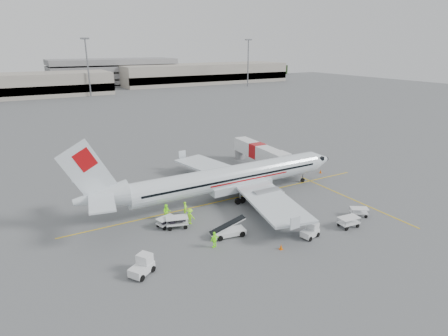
{
  "coord_description": "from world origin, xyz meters",
  "views": [
    {
      "loc": [
        -24.0,
        -39.85,
        19.75
      ],
      "look_at": [
        0.0,
        2.0,
        3.8
      ],
      "focal_mm": 30.0,
      "sensor_mm": 36.0,
      "label": 1
    }
  ],
  "objects": [
    {
      "name": "cone_port",
      "position": [
        6.68,
        10.8,
        0.34
      ],
      "size": [
        0.42,
        0.42,
        0.68
      ],
      "primitive_type": "cone",
      "color": "#E55C04",
      "rests_on": "ground"
    },
    {
      "name": "aircraft",
      "position": [
        0.18,
        0.24,
        5.09
      ],
      "size": [
        37.01,
        29.05,
        10.18
      ],
      "primitive_type": null,
      "rotation": [
        0.0,
        0.0,
        -0.0
      ],
      "color": "white",
      "rests_on": "ground"
    },
    {
      "name": "tug_fore",
      "position": [
        4.39,
        -4.62,
        0.75
      ],
      "size": [
        2.22,
        2.09,
        1.51
      ],
      "primitive_type": null,
      "rotation": [
        0.0,
        0.0,
        0.67
      ],
      "color": "white",
      "rests_on": "ground"
    },
    {
      "name": "cart_empty_b",
      "position": [
        10.63,
        -12.25,
        0.53
      ],
      "size": [
        2.38,
        2.13,
        1.07
      ],
      "primitive_type": null,
      "rotation": [
        0.0,
        0.0,
        -0.57
      ],
      "color": "white",
      "rests_on": "ground"
    },
    {
      "name": "crew_c",
      "position": [
        -7.92,
        -3.92,
        0.94
      ],
      "size": [
        1.24,
        1.4,
        1.88
      ],
      "primitive_type": "imported",
      "rotation": [
        0.0,
        0.0,
        2.14
      ],
      "color": "#92FD1D",
      "rests_on": "ground"
    },
    {
      "name": "crew_d",
      "position": [
        -8.01,
        -10.03,
        0.88
      ],
      "size": [
        1.1,
        0.65,
        1.75
      ],
      "primitive_type": "imported",
      "rotation": [
        0.0,
        0.0,
        3.37
      ],
      "color": "#92FD1D",
      "rests_on": "ground"
    },
    {
      "name": "mast_east",
      "position": [
        80.0,
        118.0,
        11.0
      ],
      "size": [
        3.2,
        1.2,
        22.0
      ],
      "primitive_type": null,
      "color": "slate",
      "rests_on": "ground"
    },
    {
      "name": "terminal_east",
      "position": [
        70.0,
        145.0,
        5.0
      ],
      "size": [
        90.0,
        26.0,
        10.0
      ],
      "primitive_type": null,
      "color": "gray",
      "rests_on": "ground"
    },
    {
      "name": "ground",
      "position": [
        0.0,
        0.0,
        0.0
      ],
      "size": [
        360.0,
        360.0,
        0.0
      ],
      "primitive_type": "plane",
      "color": "#56595B"
    },
    {
      "name": "mast_center",
      "position": [
        5.0,
        118.0,
        11.0
      ],
      "size": [
        3.2,
        1.2,
        22.0
      ],
      "primitive_type": null,
      "color": "slate",
      "rests_on": "ground"
    },
    {
      "name": "cone_nose",
      "position": [
        17.97,
        1.97,
        0.31
      ],
      "size": [
        0.37,
        0.37,
        0.61
      ],
      "primitive_type": "cone",
      "color": "#E55C04",
      "rests_on": "ground"
    },
    {
      "name": "cone_stbd",
      "position": [
        -2.35,
        -13.72,
        0.3
      ],
      "size": [
        0.37,
        0.37,
        0.6
      ],
      "primitive_type": "cone",
      "color": "#E55C04",
      "rests_on": "ground"
    },
    {
      "name": "stripe_lead",
      "position": [
        0.0,
        0.0,
        0.01
      ],
      "size": [
        44.0,
        0.2,
        0.01
      ],
      "primitive_type": "cube",
      "color": "yellow",
      "rests_on": "ground"
    },
    {
      "name": "jet_bridge",
      "position": [
        10.83,
        9.61,
        2.03
      ],
      "size": [
        3.3,
        15.54,
        4.06
      ],
      "primitive_type": null,
      "rotation": [
        0.0,
        0.0,
        -0.03
      ],
      "color": "white",
      "rests_on": "ground"
    },
    {
      "name": "crew_b",
      "position": [
        -9.82,
        -1.5,
        0.95
      ],
      "size": [
        1.12,
        0.99,
        1.91
      ],
      "primitive_type": "imported",
      "rotation": [
        0.0,
        0.0,
        -0.35
      ],
      "color": "#92FD1D",
      "rests_on": "ground"
    },
    {
      "name": "treeline",
      "position": [
        0.0,
        175.0,
        3.0
      ],
      "size": [
        300.0,
        3.0,
        6.0
      ],
      "primitive_type": null,
      "color": "black",
      "rests_on": "ground"
    },
    {
      "name": "belt_loader",
      "position": [
        -5.51,
        -8.66,
        1.28
      ],
      "size": [
        4.95,
        2.46,
        2.57
      ],
      "primitive_type": null,
      "rotation": [
        0.0,
        0.0,
        -0.15
      ],
      "color": "white",
      "rests_on": "ground"
    },
    {
      "name": "cart_empty_a",
      "position": [
        7.34,
        -13.64,
        0.61
      ],
      "size": [
        2.45,
        1.56,
        1.23
      ],
      "primitive_type": null,
      "rotation": [
        0.0,
        0.0,
        -0.07
      ],
      "color": "white",
      "rests_on": "ground"
    },
    {
      "name": "cart_loaded_a",
      "position": [
        -10.57,
        -3.2,
        0.56
      ],
      "size": [
        2.41,
        1.82,
        1.12
      ],
      "primitive_type": null,
      "rotation": [
        0.0,
        0.0,
        0.29
      ],
      "color": "white",
      "rests_on": "ground"
    },
    {
      "name": "cart_loaded_b",
      "position": [
        -9.61,
        -4.06,
        0.65
      ],
      "size": [
        2.79,
        2.11,
        1.29
      ],
      "primitive_type": null,
      "rotation": [
        0.0,
        0.0,
        -0.29
      ],
      "color": "white",
      "rests_on": "ground"
    },
    {
      "name": "crew_a",
      "position": [
        -7.42,
        -1.5,
        0.86
      ],
      "size": [
        0.72,
        0.75,
        1.72
      ],
      "primitive_type": "imported",
      "rotation": [
        0.0,
        0.0,
        0.87
      ],
      "color": "#92FD1D",
      "rests_on": "ground"
    },
    {
      "name": "tug_aft",
      "position": [
        -15.99,
        -10.96,
        0.9
      ],
      "size": [
        2.68,
        2.4,
        1.8
      ],
      "primitive_type": null,
      "rotation": [
        0.0,
        0.0,
        0.59
      ],
      "color": "white",
      "rests_on": "ground"
    },
    {
      "name": "parking_garage",
      "position": [
        25.0,
        160.0,
        7.0
      ],
      "size": [
        62.0,
        24.0,
        14.0
      ],
      "primitive_type": null,
      "color": "slate",
      "rests_on": "ground"
    },
    {
      "name": "tug_mid",
      "position": [
        1.91,
        -13.24,
        0.79
      ],
      "size": [
        2.25,
        1.6,
        1.58
      ],
      "primitive_type": null,
      "rotation": [
        0.0,
        0.0,
        0.22
      ],
      "color": "white",
      "rests_on": "ground"
    },
    {
      "name": "stripe_cross",
      "position": [
        14.0,
        -8.0,
        0.01
      ],
      "size": [
        0.2,
        20.0,
        0.01
      ],
      "primitive_type": "cube",
      "color": "yellow",
      "rests_on": "ground"
    }
  ]
}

